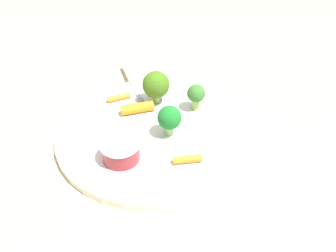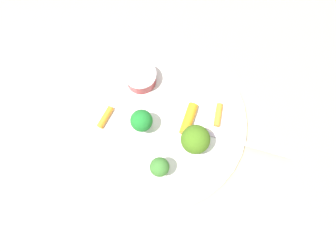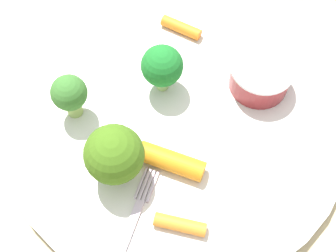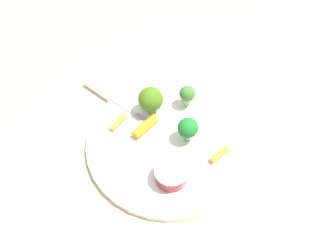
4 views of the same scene
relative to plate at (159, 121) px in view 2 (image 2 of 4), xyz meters
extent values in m
plane|color=tan|center=(0.00, 0.00, -0.01)|extent=(2.40, 2.40, 0.00)
cylinder|color=silver|center=(0.00, 0.00, 0.00)|extent=(0.30, 0.30, 0.01)
cylinder|color=maroon|center=(0.07, 0.03, 0.02)|extent=(0.05, 0.05, 0.03)
cylinder|color=silver|center=(0.07, 0.03, 0.03)|extent=(0.06, 0.06, 0.00)
cylinder|color=#8DB759|center=(-0.04, -0.06, 0.01)|extent=(0.01, 0.01, 0.02)
sphere|color=#406919|center=(-0.04, -0.06, 0.04)|extent=(0.05, 0.05, 0.05)
cylinder|color=#92B159|center=(-0.09, -0.01, 0.02)|extent=(0.01, 0.01, 0.02)
sphere|color=#386F2C|center=(-0.09, -0.01, 0.04)|extent=(0.03, 0.03, 0.03)
cylinder|color=#96C373|center=(-0.01, 0.03, 0.01)|extent=(0.01, 0.01, 0.02)
sphere|color=#1B7027|center=(-0.01, 0.03, 0.04)|extent=(0.04, 0.04, 0.04)
cylinder|color=orange|center=(0.00, 0.09, 0.01)|extent=(0.04, 0.03, 0.01)
cylinder|color=orange|center=(0.00, -0.05, 0.01)|extent=(0.06, 0.03, 0.02)
cylinder|color=orange|center=(0.01, -0.10, 0.01)|extent=(0.04, 0.02, 0.01)
cube|color=#BEABBE|center=(-0.04, -0.15, 0.01)|extent=(0.04, 0.14, 0.00)
cube|color=#BEABBE|center=(-0.02, -0.07, 0.01)|extent=(0.01, 0.03, 0.00)
cube|color=#BEABBE|center=(-0.02, -0.07, 0.01)|extent=(0.01, 0.03, 0.00)
cube|color=#BEABBE|center=(-0.02, -0.07, 0.01)|extent=(0.01, 0.03, 0.00)
cube|color=#BEABBE|center=(-0.01, -0.07, 0.01)|extent=(0.01, 0.03, 0.00)
camera|label=1|loc=(0.20, 0.34, 0.32)|focal=34.17mm
camera|label=2|loc=(-0.17, -0.02, 0.48)|focal=31.31mm
camera|label=3|loc=(0.01, -0.21, 0.36)|focal=49.63mm
camera|label=4|loc=(0.32, 0.14, 0.50)|focal=35.95mm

